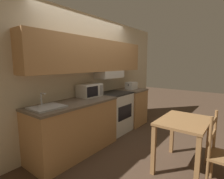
# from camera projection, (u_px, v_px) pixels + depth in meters

# --- Properties ---
(ground_plane) EXTENTS (16.00, 16.00, 0.00)m
(ground_plane) POSITION_uv_depth(u_px,v_px,m) (90.00, 135.00, 3.86)
(ground_plane) COLOR #4C3828
(wall_back) EXTENTS (5.41, 0.38, 2.55)m
(wall_back) POSITION_uv_depth(u_px,v_px,m) (92.00, 67.00, 3.61)
(wall_back) COLOR beige
(wall_back) RESTS_ON ground_plane
(lower_counter_main) EXTENTS (1.63, 0.66, 0.91)m
(lower_counter_main) POSITION_uv_depth(u_px,v_px,m) (75.00, 127.00, 3.05)
(lower_counter_main) COLOR tan
(lower_counter_main) RESTS_ON ground_plane
(lower_counter_right_stub) EXTENTS (0.64, 0.66, 0.91)m
(lower_counter_right_stub) POSITION_uv_depth(u_px,v_px,m) (131.00, 106.00, 4.54)
(lower_counter_right_stub) COLOR tan
(lower_counter_right_stub) RESTS_ON ground_plane
(stove_range) EXTENTS (0.74, 0.60, 0.91)m
(stove_range) POSITION_uv_depth(u_px,v_px,m) (114.00, 112.00, 4.00)
(stove_range) COLOR silver
(stove_range) RESTS_ON ground_plane
(microwave) EXTENTS (0.47, 0.31, 0.25)m
(microwave) POSITION_uv_depth(u_px,v_px,m) (90.00, 90.00, 3.46)
(microwave) COLOR silver
(microwave) RESTS_ON lower_counter_main
(toaster) EXTENTS (0.29, 0.22, 0.18)m
(toaster) POSITION_uv_depth(u_px,v_px,m) (131.00, 85.00, 4.49)
(toaster) COLOR silver
(toaster) RESTS_ON lower_counter_right_stub
(sink_basin) EXTENTS (0.47, 0.39, 0.22)m
(sink_basin) POSITION_uv_depth(u_px,v_px,m) (47.00, 107.00, 2.58)
(sink_basin) COLOR #B7BABF
(sink_basin) RESTS_ON lower_counter_main
(dining_table) EXTENTS (0.85, 0.64, 0.76)m
(dining_table) POSITION_uv_depth(u_px,v_px,m) (184.00, 129.00, 2.54)
(dining_table) COLOR #9E7042
(dining_table) RESTS_ON ground_plane
(chair_left_of_table) EXTENTS (0.39, 0.39, 0.96)m
(chair_left_of_table) POSITION_uv_depth(u_px,v_px,m) (223.00, 156.00, 2.13)
(chair_left_of_table) COLOR #9E7042
(chair_left_of_table) RESTS_ON ground_plane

